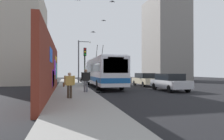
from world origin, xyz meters
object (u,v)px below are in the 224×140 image
Objects in this scene: city_bus at (102,71)px; pedestrian_at_curb at (86,79)px; pedestrian_near_wall at (69,83)px; parked_car_silver at (170,82)px; parked_car_champagne at (145,79)px; street_lamp at (80,58)px; traffic_light at (85,61)px.

pedestrian_at_curb is (-6.45, 2.52, -0.58)m from city_bus.
pedestrian_near_wall is 3.53m from pedestrian_at_curb.
pedestrian_at_curb reaches higher than parked_car_silver.
street_lamp is at bearing 47.36° from parked_car_champagne.
pedestrian_at_curb is at bearing -21.86° from pedestrian_near_wall.
parked_car_champagne is 13.24m from pedestrian_near_wall.
parked_car_champagne is at bearing -132.64° from street_lamp.
traffic_light is 8.49m from street_lamp.
city_bus is 3.05m from traffic_light.
pedestrian_near_wall reaches higher than parked_car_silver.
street_lamp reaches higher than traffic_light.
parked_car_silver is 5.78m from parked_car_champagne.
traffic_light is at bearing 103.79° from parked_car_champagne.
parked_car_champagne is (-0.06, -5.20, -0.96)m from city_bus.
street_lamp reaches higher than pedestrian_at_curb.
street_lamp is at bearing -2.20° from pedestrian_at_curb.
traffic_light is at bearing -4.64° from pedestrian_at_curb.
parked_car_champagne is (5.78, 0.00, -0.00)m from parked_car_silver.
parked_car_silver is 0.97× the size of parked_car_champagne.
traffic_light reaches higher than parked_car_champagne.
street_lamp reaches higher than city_bus.
street_lamp is at bearing -6.34° from pedestrian_near_wall.
parked_car_silver is 2.38× the size of pedestrian_at_curb.
pedestrian_near_wall is (-9.73, 3.84, -0.73)m from city_bus.
parked_car_silver is 0.69× the size of street_lamp.
parked_car_silver is (-5.83, -5.20, -0.95)m from city_bus.
traffic_light is at bearing -12.09° from pedestrian_near_wall.
pedestrian_at_curb is at bearing 129.64° from parked_car_champagne.
pedestrian_at_curb is (3.27, -1.31, 0.15)m from pedestrian_near_wall.
parked_car_champagne is at bearing -50.36° from pedestrian_at_curb.
parked_car_champagne is at bearing 0.00° from parked_car_silver.
city_bus is 6.95m from pedestrian_at_curb.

